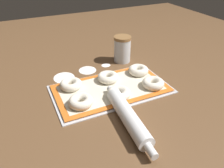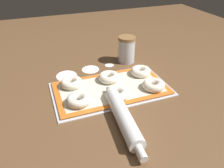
{
  "view_description": "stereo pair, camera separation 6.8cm",
  "coord_description": "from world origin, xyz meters",
  "px_view_note": "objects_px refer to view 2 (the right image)",
  "views": [
    {
      "loc": [
        -0.35,
        -0.78,
        0.56
      ],
      "look_at": [
        0.0,
        -0.01,
        0.03
      ],
      "focal_mm": 35.0,
      "sensor_mm": 36.0,
      "label": 1
    },
    {
      "loc": [
        -0.29,
        -0.81,
        0.56
      ],
      "look_at": [
        0.0,
        -0.01,
        0.03
      ],
      "focal_mm": 35.0,
      "sensor_mm": 36.0,
      "label": 2
    }
  ],
  "objects_px": {
    "bagel_front_right": "(154,85)",
    "flour_canister": "(127,49)",
    "bagel_back_right": "(141,71)",
    "baking_tray": "(112,89)",
    "bagel_back_center": "(109,77)",
    "rolling_pin": "(123,117)",
    "bagel_front_center": "(117,94)",
    "bagel_back_left": "(71,83)",
    "bagel_front_left": "(79,100)"
  },
  "relations": [
    {
      "from": "bagel_front_left",
      "to": "bagel_front_center",
      "type": "relative_size",
      "value": 1.0
    },
    {
      "from": "bagel_back_left",
      "to": "bagel_back_center",
      "type": "xyz_separation_m",
      "value": [
        0.18,
        -0.01,
        0.0
      ]
    },
    {
      "from": "bagel_back_center",
      "to": "bagel_front_center",
      "type": "bearing_deg",
      "value": -95.79
    },
    {
      "from": "bagel_front_left",
      "to": "bagel_back_right",
      "type": "bearing_deg",
      "value": 20.31
    },
    {
      "from": "bagel_back_left",
      "to": "bagel_back_right",
      "type": "bearing_deg",
      "value": -2.33
    },
    {
      "from": "bagel_front_left",
      "to": "flour_canister",
      "type": "distance_m",
      "value": 0.47
    },
    {
      "from": "bagel_front_center",
      "to": "flour_canister",
      "type": "distance_m",
      "value": 0.38
    },
    {
      "from": "baking_tray",
      "to": "bagel_back_right",
      "type": "distance_m",
      "value": 0.19
    },
    {
      "from": "bagel_front_left",
      "to": "flour_canister",
      "type": "xyz_separation_m",
      "value": [
        0.35,
        0.31,
        0.04
      ]
    },
    {
      "from": "bagel_front_right",
      "to": "bagel_back_center",
      "type": "relative_size",
      "value": 1.0
    },
    {
      "from": "bagel_front_right",
      "to": "bagel_back_center",
      "type": "height_order",
      "value": "same"
    },
    {
      "from": "bagel_front_right",
      "to": "flour_canister",
      "type": "distance_m",
      "value": 0.32
    },
    {
      "from": "bagel_front_right",
      "to": "bagel_back_right",
      "type": "bearing_deg",
      "value": 88.83
    },
    {
      "from": "baking_tray",
      "to": "bagel_front_left",
      "type": "height_order",
      "value": "bagel_front_left"
    },
    {
      "from": "rolling_pin",
      "to": "bagel_front_left",
      "type": "bearing_deg",
      "value": 128.81
    },
    {
      "from": "bagel_front_left",
      "to": "bagel_back_right",
      "type": "distance_m",
      "value": 0.37
    },
    {
      "from": "bagel_front_right",
      "to": "rolling_pin",
      "type": "xyz_separation_m",
      "value": [
        -0.22,
        -0.15,
        0.0
      ]
    },
    {
      "from": "bagel_front_left",
      "to": "bagel_front_center",
      "type": "bearing_deg",
      "value": -4.81
    },
    {
      "from": "baking_tray",
      "to": "bagel_back_left",
      "type": "distance_m",
      "value": 0.19
    },
    {
      "from": "bagel_front_left",
      "to": "rolling_pin",
      "type": "bearing_deg",
      "value": -51.19
    },
    {
      "from": "bagel_front_left",
      "to": "rolling_pin",
      "type": "xyz_separation_m",
      "value": [
        0.13,
        -0.16,
        0.0
      ]
    },
    {
      "from": "bagel_front_center",
      "to": "bagel_back_left",
      "type": "height_order",
      "value": "same"
    },
    {
      "from": "bagel_front_center",
      "to": "bagel_back_center",
      "type": "height_order",
      "value": "same"
    },
    {
      "from": "bagel_front_center",
      "to": "bagel_back_right",
      "type": "distance_m",
      "value": 0.23
    },
    {
      "from": "baking_tray",
      "to": "bagel_back_center",
      "type": "xyz_separation_m",
      "value": [
        0.01,
        0.06,
        0.03
      ]
    },
    {
      "from": "baking_tray",
      "to": "flour_canister",
      "type": "height_order",
      "value": "flour_canister"
    },
    {
      "from": "bagel_front_left",
      "to": "rolling_pin",
      "type": "relative_size",
      "value": 0.25
    },
    {
      "from": "bagel_back_center",
      "to": "bagel_back_right",
      "type": "height_order",
      "value": "same"
    },
    {
      "from": "bagel_front_right",
      "to": "flour_canister",
      "type": "relative_size",
      "value": 0.69
    },
    {
      "from": "bagel_back_center",
      "to": "flour_canister",
      "type": "height_order",
      "value": "flour_canister"
    },
    {
      "from": "baking_tray",
      "to": "rolling_pin",
      "type": "relative_size",
      "value": 1.32
    },
    {
      "from": "flour_canister",
      "to": "rolling_pin",
      "type": "relative_size",
      "value": 0.37
    },
    {
      "from": "baking_tray",
      "to": "bagel_front_left",
      "type": "xyz_separation_m",
      "value": [
        -0.17,
        -0.07,
        0.03
      ]
    },
    {
      "from": "bagel_back_right",
      "to": "bagel_back_center",
      "type": "bearing_deg",
      "value": 179.66
    },
    {
      "from": "rolling_pin",
      "to": "bagel_back_right",
      "type": "bearing_deg",
      "value": 52.94
    },
    {
      "from": "bagel_front_right",
      "to": "bagel_back_right",
      "type": "relative_size",
      "value": 1.0
    },
    {
      "from": "bagel_front_right",
      "to": "bagel_back_center",
      "type": "bearing_deg",
      "value": 140.55
    },
    {
      "from": "baking_tray",
      "to": "bagel_front_center",
      "type": "relative_size",
      "value": 5.23
    },
    {
      "from": "baking_tray",
      "to": "bagel_front_center",
      "type": "xyz_separation_m",
      "value": [
        -0.01,
        -0.08,
        0.03
      ]
    },
    {
      "from": "bagel_back_right",
      "to": "flour_canister",
      "type": "height_order",
      "value": "flour_canister"
    },
    {
      "from": "baking_tray",
      "to": "bagel_front_right",
      "type": "height_order",
      "value": "bagel_front_right"
    },
    {
      "from": "bagel_front_center",
      "to": "rolling_pin",
      "type": "bearing_deg",
      "value": -103.39
    },
    {
      "from": "bagel_front_right",
      "to": "bagel_back_right",
      "type": "distance_m",
      "value": 0.14
    },
    {
      "from": "bagel_back_right",
      "to": "flour_canister",
      "type": "relative_size",
      "value": 0.69
    },
    {
      "from": "bagel_back_center",
      "to": "bagel_front_left",
      "type": "bearing_deg",
      "value": -144.03
    },
    {
      "from": "baking_tray",
      "to": "bagel_back_right",
      "type": "relative_size",
      "value": 5.23
    },
    {
      "from": "baking_tray",
      "to": "bagel_back_left",
      "type": "xyz_separation_m",
      "value": [
        -0.17,
        0.08,
        0.03
      ]
    },
    {
      "from": "bagel_back_center",
      "to": "rolling_pin",
      "type": "bearing_deg",
      "value": -99.68
    },
    {
      "from": "bagel_front_center",
      "to": "bagel_back_center",
      "type": "bearing_deg",
      "value": 84.21
    },
    {
      "from": "bagel_front_left",
      "to": "bagel_back_center",
      "type": "relative_size",
      "value": 1.0
    }
  ]
}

